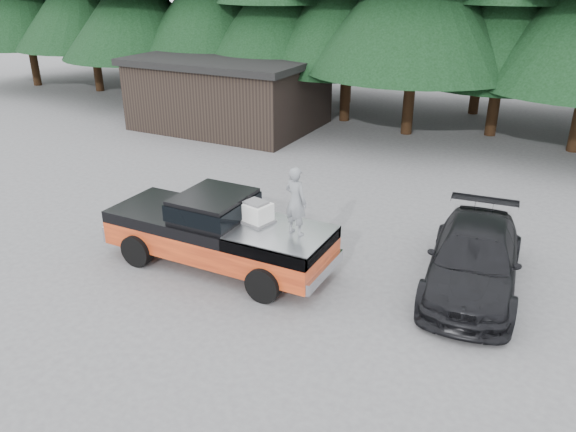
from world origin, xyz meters
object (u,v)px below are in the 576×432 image
at_px(air_compressor, 256,213).
at_px(man_on_bed, 296,201).
at_px(parked_car, 474,260).
at_px(utility_building, 230,91).
at_px(pickup_truck, 219,241).

distance_m(air_compressor, man_on_bed, 1.29).
bearing_deg(air_compressor, man_on_bed, 6.39).
xyz_separation_m(air_compressor, man_on_bed, (1.14, -0.14, 0.58)).
height_order(parked_car, utility_building, utility_building).
height_order(man_on_bed, parked_car, man_on_bed).
distance_m(pickup_truck, man_on_bed, 2.60).
distance_m(pickup_truck, parked_car, 6.22).
bearing_deg(pickup_truck, parked_car, 17.16).
bearing_deg(parked_car, utility_building, 137.01).
relative_size(man_on_bed, utility_building, 0.19).
height_order(pickup_truck, utility_building, utility_building).
bearing_deg(utility_building, man_on_bed, -51.59).
distance_m(man_on_bed, parked_car, 4.43).
distance_m(pickup_truck, air_compressor, 1.36).
xyz_separation_m(pickup_truck, air_compressor, (0.99, 0.20, 0.90)).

